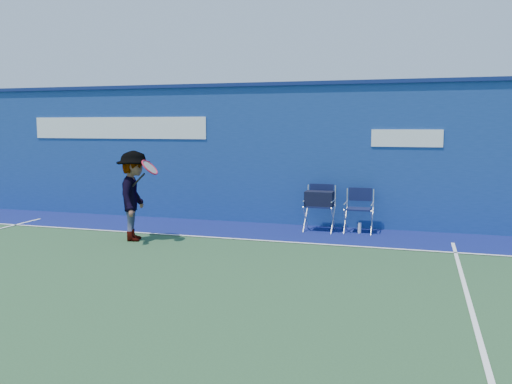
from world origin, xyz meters
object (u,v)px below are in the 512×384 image
(directors_chair_left, at_px, (319,212))
(water_bottle, at_px, (360,228))
(directors_chair_right, at_px, (359,219))
(tennis_player, at_px, (134,196))

(directors_chair_left, bearing_deg, water_bottle, -1.90)
(directors_chair_right, height_order, tennis_player, tennis_player)
(directors_chair_right, bearing_deg, directors_chair_left, -174.79)
(water_bottle, height_order, tennis_player, tennis_player)
(water_bottle, xyz_separation_m, tennis_player, (-4.00, -1.86, 0.74))
(water_bottle, bearing_deg, directors_chair_right, 107.70)
(directors_chair_right, distance_m, water_bottle, 0.20)
(directors_chair_left, xyz_separation_m, directors_chair_right, (0.79, 0.07, -0.12))
(directors_chair_left, relative_size, water_bottle, 4.30)
(directors_chair_left, relative_size, tennis_player, 0.56)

